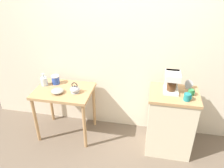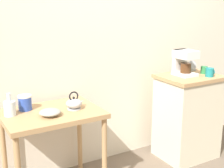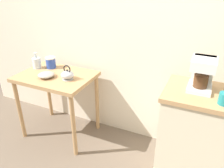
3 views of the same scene
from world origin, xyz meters
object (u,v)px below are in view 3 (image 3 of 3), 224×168
teakettle (68,75)px  canister_enamel (51,63)px  glass_carafe_vase (37,63)px  coffee_maker (202,72)px  bowl_stoneware (46,75)px

teakettle → canister_enamel: bearing=152.6°
teakettle → glass_carafe_vase: bearing=167.2°
teakettle → canister_enamel: size_ratio=1.29×
teakettle → coffee_maker: size_ratio=0.62×
teakettle → glass_carafe_vase: 0.51m
glass_carafe_vase → canister_enamel: glass_carafe_vase is taller
glass_carafe_vase → coffee_maker: bearing=-2.1°
glass_carafe_vase → bowl_stoneware: bearing=-32.0°
bowl_stoneware → teakettle: (0.23, 0.05, 0.02)m
coffee_maker → glass_carafe_vase: bearing=177.9°
glass_carafe_vase → teakettle: bearing=-12.8°
coffee_maker → bowl_stoneware: bearing=-175.9°
teakettle → glass_carafe_vase: glass_carafe_vase is taller
canister_enamel → coffee_maker: 1.63m
bowl_stoneware → teakettle: teakettle is taller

